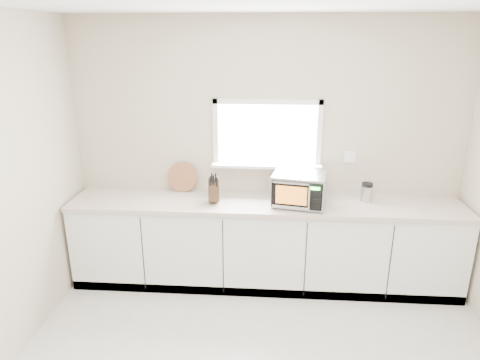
{
  "coord_description": "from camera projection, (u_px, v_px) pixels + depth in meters",
  "views": [
    {
      "loc": [
        0.03,
        -2.29,
        2.5
      ],
      "look_at": [
        -0.24,
        1.55,
        1.19
      ],
      "focal_mm": 32.0,
      "sensor_mm": 36.0,
      "label": 1
    }
  ],
  "objects": [
    {
      "name": "back_wall",
      "position": [
        267.0,
        151.0,
        4.42
      ],
      "size": [
        4.0,
        0.17,
        2.7
      ],
      "color": "#BEB397",
      "rests_on": "ground"
    },
    {
      "name": "cabinets",
      "position": [
        265.0,
        244.0,
        4.44
      ],
      "size": [
        3.92,
        0.6,
        0.88
      ],
      "primitive_type": "cube",
      "color": "white",
      "rests_on": "ground"
    },
    {
      "name": "countertop",
      "position": [
        265.0,
        204.0,
        4.28
      ],
      "size": [
        3.92,
        0.64,
        0.04
      ],
      "primitive_type": "cube",
      "color": "beige",
      "rests_on": "cabinets"
    },
    {
      "name": "microwave",
      "position": [
        299.0,
        189.0,
        4.14
      ],
      "size": [
        0.56,
        0.48,
        0.32
      ],
      "rotation": [
        0.0,
        0.0,
        -0.18
      ],
      "color": "black",
      "rests_on": "countertop"
    },
    {
      "name": "knife_block",
      "position": [
        214.0,
        189.0,
        4.22
      ],
      "size": [
        0.13,
        0.23,
        0.32
      ],
      "rotation": [
        0.0,
        0.0,
        0.11
      ],
      "color": "#472F19",
      "rests_on": "countertop"
    },
    {
      "name": "cutting_board",
      "position": [
        182.0,
        177.0,
        4.52
      ],
      "size": [
        0.32,
        0.08,
        0.31
      ],
      "primitive_type": "cylinder",
      "rotation": [
        1.4,
        0.0,
        0.0
      ],
      "color": "#A05C3E",
      "rests_on": "countertop"
    },
    {
      "name": "coffee_grinder",
      "position": [
        367.0,
        192.0,
        4.26
      ],
      "size": [
        0.14,
        0.14,
        0.19
      ],
      "rotation": [
        0.0,
        0.0,
        -0.28
      ],
      "color": "#A9ACB0",
      "rests_on": "countertop"
    }
  ]
}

